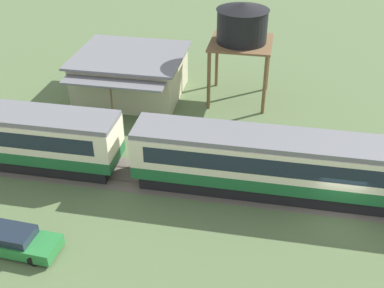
{
  "coord_description": "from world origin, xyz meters",
  "views": [
    {
      "loc": [
        -4.23,
        -22.61,
        18.29
      ],
      "look_at": [
        -8.79,
        1.29,
        2.91
      ],
      "focal_mm": 45.0,
      "sensor_mm": 36.0,
      "label": 1
    }
  ],
  "objects_px": {
    "passenger_train": "(322,167)",
    "parked_car_green": "(14,241)",
    "water_tower": "(242,25)",
    "station_building": "(131,74)"
  },
  "relations": [
    {
      "from": "parked_car_green",
      "to": "station_building",
      "type": "bearing_deg",
      "value": 91.06
    },
    {
      "from": "passenger_train",
      "to": "parked_car_green",
      "type": "relative_size",
      "value": 14.3
    },
    {
      "from": "passenger_train",
      "to": "station_building",
      "type": "bearing_deg",
      "value": 143.27
    },
    {
      "from": "passenger_train",
      "to": "parked_car_green",
      "type": "distance_m",
      "value": 17.53
    },
    {
      "from": "water_tower",
      "to": "parked_car_green",
      "type": "bearing_deg",
      "value": -115.94
    },
    {
      "from": "station_building",
      "to": "water_tower",
      "type": "height_order",
      "value": "water_tower"
    },
    {
      "from": "station_building",
      "to": "parked_car_green",
      "type": "relative_size",
      "value": 1.89
    },
    {
      "from": "water_tower",
      "to": "passenger_train",
      "type": "bearing_deg",
      "value": -63.24
    },
    {
      "from": "station_building",
      "to": "passenger_train",
      "type": "bearing_deg",
      "value": -36.73
    },
    {
      "from": "passenger_train",
      "to": "parked_car_green",
      "type": "xyz_separation_m",
      "value": [
        -15.73,
        -7.58,
        -1.55
      ]
    }
  ]
}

